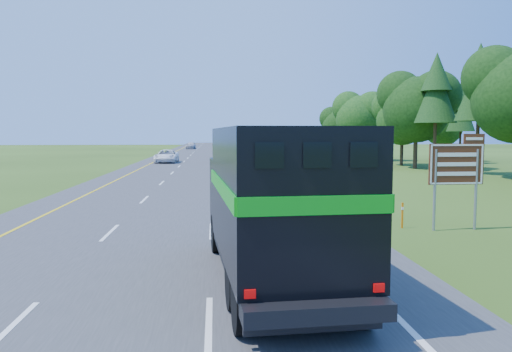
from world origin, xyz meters
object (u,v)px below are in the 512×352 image
Objects in this scene: exit_sign at (457,168)px; horse_truck at (274,201)px; white_suv at (167,156)px; far_car at (191,145)px.

horse_truck is at bearing -142.89° from exit_sign.
exit_sign reaches higher than white_suv.
horse_truck is 1.78× the size of far_car.
white_suv is (-7.18, 49.58, -1.20)m from horse_truck.
horse_truck reaches higher than far_car.
horse_truck is 2.37× the size of exit_sign.
exit_sign reaches higher than far_car.
far_car is (0.57, 51.99, 0.03)m from white_suv.
white_suv is 1.57× the size of exit_sign.
white_suv is 1.18× the size of far_car.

